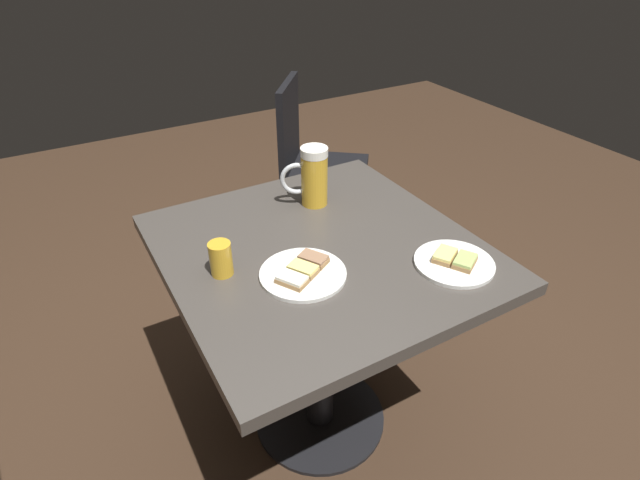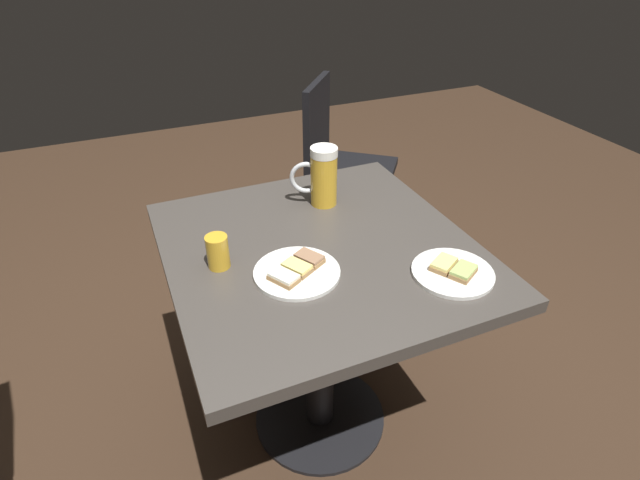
% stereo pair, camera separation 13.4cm
% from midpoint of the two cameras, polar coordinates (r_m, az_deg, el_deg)
% --- Properties ---
extents(ground_plane, '(6.00, 6.00, 0.00)m').
position_cam_midpoint_polar(ground_plane, '(1.85, 2.19, -19.55)').
color(ground_plane, '#382619').
extents(cafe_table, '(0.80, 0.83, 0.72)m').
position_cam_midpoint_polar(cafe_table, '(1.43, 2.69, -5.41)').
color(cafe_table, black).
rests_on(cafe_table, ground_plane).
extents(plate_near, '(0.22, 0.22, 0.03)m').
position_cam_midpoint_polar(plate_near, '(1.24, 0.44, -3.65)').
color(plate_near, white).
rests_on(plate_near, cafe_table).
extents(plate_far, '(0.20, 0.20, 0.03)m').
position_cam_midpoint_polar(plate_far, '(1.30, 17.70, -3.52)').
color(plate_far, white).
rests_on(plate_far, cafe_table).
extents(beer_mug, '(0.14, 0.09, 0.18)m').
position_cam_midpoint_polar(beer_mug, '(1.51, 2.77, 7.15)').
color(beer_mug, gold).
rests_on(beer_mug, cafe_table).
extents(beer_glass_small, '(0.06, 0.06, 0.09)m').
position_cam_midpoint_polar(beer_glass_small, '(1.26, -8.57, -1.44)').
color(beer_glass_small, gold).
rests_on(beer_glass_small, cafe_table).
extents(cafe_chair, '(0.53, 0.53, 0.85)m').
position_cam_midpoint_polar(cafe_chair, '(2.38, 3.76, 8.98)').
color(cafe_chair, black).
rests_on(cafe_chair, ground_plane).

